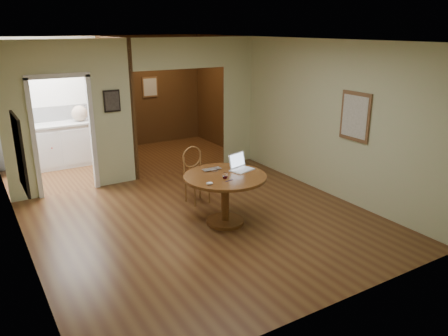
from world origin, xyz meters
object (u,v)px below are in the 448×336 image
dining_table (225,188)px  open_laptop (240,165)px  chair (195,172)px  closed_laptop (213,170)px

dining_table → open_laptop: (0.35, 0.13, 0.27)m
dining_table → chair: (0.03, 1.02, -0.04)m
chair → closed_laptop: size_ratio=3.24×
open_laptop → chair: bearing=93.6°
open_laptop → closed_laptop: bearing=144.2°
open_laptop → closed_laptop: open_laptop is taller
closed_laptop → dining_table: bearing=-77.3°
dining_table → open_laptop: size_ratio=3.11×
dining_table → open_laptop: open_laptop is taller
dining_table → closed_laptop: bearing=100.5°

